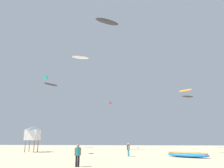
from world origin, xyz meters
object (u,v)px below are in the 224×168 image
Objects in this scene: kite_aloft_5 at (185,91)px; kite_aloft_2 at (46,78)px; kite_aloft_1 at (188,97)px; kite_aloft_3 at (110,103)px; kite_aloft_0 at (107,22)px; kite_aloft_6 at (80,57)px; kite_aloft_4 at (51,85)px; person_foreground at (78,153)px; kite_grounded_near at (188,155)px; person_midground at (128,149)px; lifeguard_tower at (33,133)px.

kite_aloft_2 is at bearing -170.30° from kite_aloft_5.
kite_aloft_3 is at bearing -177.60° from kite_aloft_1.
kite_aloft_6 is at bearing 122.61° from kite_aloft_0.
kite_aloft_5 is (12.49, 3.08, -11.27)m from kite_aloft_0.
kite_aloft_4 is 1.00× the size of kite_aloft_6.
kite_aloft_6 is (2.47, 11.42, 7.98)m from kite_aloft_2.
person_foreground is 0.35× the size of kite_grounded_near.
person_foreground is 0.46× the size of kite_aloft_4.
lifeguard_tower reaches higher than person_midground.
kite_aloft_1 is at bearing 29.54° from lifeguard_tower.
kite_aloft_2 is (3.54, -4.90, 8.11)m from lifeguard_tower.
kite_aloft_2 reaches higher than kite_grounded_near.
kite_aloft_3 is 14.38m from kite_aloft_6.
kite_aloft_0 is at bearing 159.19° from kite_grounded_near.
kite_aloft_6 is (-25.08, -11.11, 6.78)m from kite_aloft_1.
person_foreground is 30.52m from kite_aloft_6.
lifeguard_tower is at bearing -150.46° from kite_aloft_1.
kite_aloft_2 is (-12.45, 2.28, 10.23)m from person_midground.
lifeguard_tower is (-11.91, 17.31, 2.04)m from person_foreground.
kite_aloft_2 is at bearing 170.71° from kite_grounded_near.
person_foreground is at bearing -64.60° from kite_aloft_4.
kite_aloft_3 is (-19.43, -0.81, -1.51)m from kite_aloft_1.
kite_aloft_3 is 15.73m from kite_aloft_4.
kite_grounded_near is 23.30m from kite_aloft_0.
person_midground is 0.33× the size of kite_grounded_near.
kite_aloft_0 is at bearing -18.23° from lifeguard_tower.
person_foreground is 38.11m from kite_aloft_4.
kite_aloft_5 is at bearing 100.50° from person_foreground.
kite_aloft_3 is at bearing 55.25° from lifeguard_tower.
person_midground is at bearing 118.43° from person_foreground.
kite_aloft_6 is (9.24, -8.06, 3.77)m from kite_aloft_4.
kite_aloft_4 is (-16.13, 18.82, -5.56)m from kite_aloft_0.
kite_aloft_1 is at bearing -144.53° from person_midground.
kite_aloft_4 is (-34.33, -3.05, 3.01)m from kite_aloft_1.
person_midground is 17.65m from lifeguard_tower.
kite_aloft_4 is at bearing 102.50° from lifeguard_tower.
person_midground is 7.10m from kite_grounded_near.
kite_aloft_6 is at bearing 158.37° from kite_aloft_5.
kite_aloft_4 is (-3.23, 14.58, 12.32)m from lifeguard_tower.
lifeguard_tower is (-15.99, 7.18, 2.12)m from person_midground.
kite_aloft_2 is at bearing -110.51° from kite_aloft_3.
lifeguard_tower is 1.18× the size of kite_aloft_1.
kite_aloft_0 is 12.90m from kite_aloft_6.
kite_aloft_5 is (9.40, 6.01, 8.73)m from person_midground.
person_midground is at bearing -53.93° from kite_aloft_6.
person_midground is (4.08, 10.13, -0.07)m from person_foreground.
kite_aloft_3 is 1.07× the size of kite_aloft_5.
person_midground is 0.43× the size of kite_aloft_4.
kite_aloft_6 reaches higher than kite_aloft_2.
lifeguard_tower is (-23.00, 8.09, 2.77)m from kite_grounded_near.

